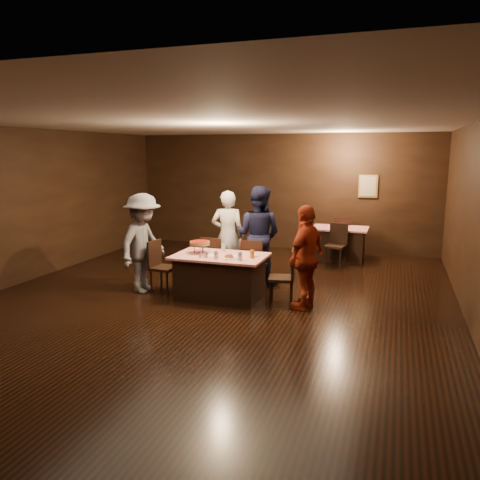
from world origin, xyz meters
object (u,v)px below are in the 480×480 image
glass_amber (252,254)px  glass_front_left (216,255)px  chair_far_right (254,264)px  chair_back_far (342,236)px  chair_end_right (281,277)px  main_table (220,277)px  diner_grey_knit (143,243)px  chair_far_left (215,261)px  pizza_stand (200,243)px  chair_end_left (164,267)px  diner_red_shirt (306,257)px  glass_front_right (240,256)px  back_table (339,243)px  diner_white_jacket (228,236)px  chair_back_near (336,245)px  plate_empty (253,255)px  glass_back (223,248)px  diner_navy_hoodie (258,235)px

glass_amber → glass_front_left: bearing=-155.6°
chair_far_right → chair_back_far: same height
chair_end_right → glass_amber: 0.62m
main_table → diner_grey_knit: size_ratio=0.88×
chair_far_left → glass_amber: chair_far_left is taller
chair_far_right → pizza_stand: bearing=41.0°
chair_end_left → diner_red_shirt: diner_red_shirt is taller
diner_red_shirt → pizza_stand: (-1.92, 0.12, 0.10)m
chair_far_right → glass_front_right: 1.07m
back_table → diner_white_jacket: size_ratio=0.72×
back_table → chair_far_left: (-2.01, -2.99, 0.09)m
chair_back_far → chair_back_near: bearing=88.2°
back_table → diner_white_jacket: (-1.90, -2.56, 0.51)m
back_table → chair_end_left: size_ratio=1.37×
plate_empty → glass_front_left: 0.68m
chair_end_right → chair_back_near: (0.51, 3.04, 0.00)m
chair_back_far → glass_back: 4.38m
chair_end_right → diner_red_shirt: 0.58m
diner_red_shirt → plate_empty: diner_red_shirt is taller
plate_empty → main_table: bearing=-164.7°
chair_far_right → glass_front_left: (-0.35, -1.05, 0.37)m
chair_end_right → chair_back_far: size_ratio=1.00×
chair_end_right → diner_white_jacket: size_ratio=0.53×
glass_front_right → glass_amber: (0.15, 0.20, 0.00)m
chair_far_left → glass_back: 0.68m
chair_far_right → back_table: bearing=-112.2°
diner_red_shirt → glass_back: 1.62m
diner_white_jacket → glass_back: size_ratio=12.84×
chair_back_far → diner_red_shirt: diner_red_shirt is taller
main_table → glass_front_right: size_ratio=11.43×
chair_far_right → diner_red_shirt: diner_red_shirt is taller
chair_far_left → plate_empty: size_ratio=3.80×
diner_white_jacket → glass_front_left: size_ratio=12.84×
chair_far_right → diner_white_jacket: (-0.69, 0.43, 0.42)m
back_table → glass_front_left: size_ratio=9.29×
chair_end_left → glass_back: 1.15m
chair_back_near → chair_far_right: bearing=-106.6°
chair_end_left → diner_navy_hoodie: (1.45, 1.14, 0.48)m
chair_end_left → diner_red_shirt: 2.65m
glass_front_right → chair_back_far: bearing=75.8°
diner_red_shirt → glass_front_right: 1.09m
chair_end_left → glass_back: chair_end_left is taller
diner_white_jacket → diner_red_shirt: size_ratio=1.05×
chair_back_near → diner_white_jacket: bearing=-124.3°
chair_end_left → chair_back_near: size_ratio=1.00×
diner_white_jacket → chair_back_far: bearing=-132.2°
chair_end_right → glass_back: bearing=-114.4°
chair_end_right → chair_back_near: 3.08m
diner_white_jacket → plate_empty: (0.84, -1.03, -0.12)m
chair_far_left → chair_back_near: (2.01, 2.29, 0.00)m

